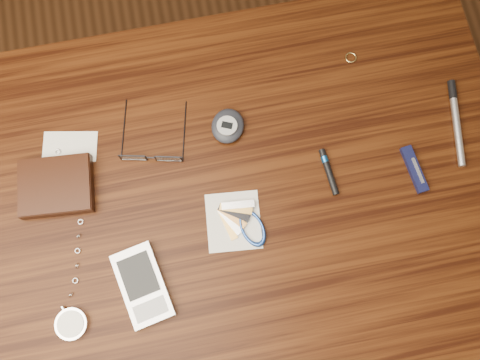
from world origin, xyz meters
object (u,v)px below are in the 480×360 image
(wallet_and_card, at_px, (56,185))
(pocket_knife, at_px, (414,169))
(eyeglasses, at_px, (151,155))
(pedometer, at_px, (228,126))
(desk, at_px, (227,213))
(pocket_watch, at_px, (72,318))
(notepad_keys, at_px, (243,223))
(silver_pen, at_px, (456,116))
(pda_phone, at_px, (143,285))

(wallet_and_card, xyz_separation_m, pocket_knife, (0.60, -0.09, -0.01))
(eyeglasses, bearing_deg, pedometer, 10.45)
(desk, height_order, pocket_knife, pocket_knife)
(pocket_watch, relative_size, pocket_knife, 3.81)
(wallet_and_card, bearing_deg, notepad_keys, -22.53)
(pedometer, bearing_deg, notepad_keys, -92.52)
(pocket_watch, xyz_separation_m, pedometer, (0.30, 0.27, 0.00))
(pocket_watch, bearing_deg, wallet_and_card, 89.53)
(eyeglasses, height_order, pocket_watch, eyeglasses)
(notepad_keys, distance_m, silver_pen, 0.42)
(eyeglasses, relative_size, notepad_keys, 1.19)
(pedometer, xyz_separation_m, pocket_knife, (0.30, -0.14, -0.01))
(desk, distance_m, pocket_watch, 0.33)
(desk, height_order, wallet_and_card, wallet_and_card)
(pedometer, bearing_deg, silver_pen, -8.24)
(eyeglasses, distance_m, notepad_keys, 0.19)
(desk, relative_size, wallet_and_card, 6.29)
(wallet_and_card, xyz_separation_m, eyeglasses, (0.16, 0.02, -0.00))
(pedometer, distance_m, silver_pen, 0.40)
(eyeglasses, relative_size, pda_phone, 0.96)
(pocket_watch, distance_m, silver_pen, 0.73)
(pocket_watch, distance_m, pda_phone, 0.12)
(pda_phone, xyz_separation_m, notepad_keys, (0.18, 0.07, -0.00))
(pda_phone, height_order, pocket_knife, pda_phone)
(notepad_keys, relative_size, silver_pen, 0.71)
(pedometer, height_order, silver_pen, pedometer)
(pocket_watch, bearing_deg, notepad_keys, 18.21)
(notepad_keys, distance_m, pocket_knife, 0.31)
(eyeglasses, relative_size, silver_pen, 0.84)
(eyeglasses, height_order, notepad_keys, eyeglasses)
(notepad_keys, height_order, pocket_knife, notepad_keys)
(notepad_keys, xyz_separation_m, pocket_knife, (0.30, 0.03, 0.00))
(pedometer, bearing_deg, pda_phone, -127.74)
(pedometer, xyz_separation_m, silver_pen, (0.39, -0.06, -0.01))
(wallet_and_card, distance_m, pedometer, 0.30)
(silver_pen, bearing_deg, pocket_watch, -163.21)
(notepad_keys, bearing_deg, pda_phone, -158.85)
(eyeglasses, bearing_deg, pda_phone, -102.54)
(wallet_and_card, bearing_deg, pedometer, 9.07)
(pocket_watch, xyz_separation_m, pocket_knife, (0.60, 0.13, -0.00))
(eyeglasses, height_order, pda_phone, eyeglasses)
(silver_pen, bearing_deg, pedometer, 171.76)
(desk, xyz_separation_m, wallet_and_card, (-0.27, 0.08, 0.12))
(notepad_keys, relative_size, pocket_knife, 1.31)
(desk, xyz_separation_m, pocket_knife, (0.33, -0.01, 0.11))
(desk, bearing_deg, pda_phone, -144.55)
(wallet_and_card, height_order, silver_pen, wallet_and_card)
(eyeglasses, bearing_deg, wallet_and_card, -172.09)
(wallet_and_card, bearing_deg, eyeglasses, 7.91)
(desk, bearing_deg, eyeglasses, 136.80)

